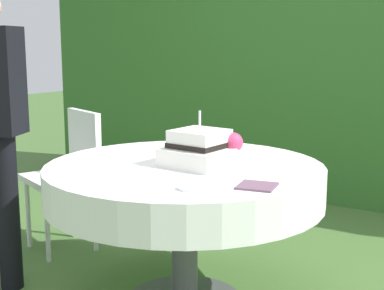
% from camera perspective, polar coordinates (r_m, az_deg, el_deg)
% --- Properties ---
extents(foliage_hedge, '(5.92, 0.44, 2.35)m').
position_cam_1_polar(foliage_hedge, '(4.81, 14.81, 8.36)').
color(foliage_hedge, '#336628').
rests_on(foliage_hedge, ground_plane).
extents(cake_table, '(1.37, 1.37, 0.73)m').
position_cam_1_polar(cake_table, '(2.76, -0.77, -4.06)').
color(cake_table, '#4C4C51').
rests_on(cake_table, ground_plane).
extents(wedding_cake, '(0.34, 0.33, 0.27)m').
position_cam_1_polar(wedding_cake, '(2.70, 1.01, -0.43)').
color(wedding_cake, white).
rests_on(wedding_cake, cake_table).
extents(serving_plate_near, '(0.11, 0.11, 0.01)m').
position_cam_1_polar(serving_plate_near, '(3.29, -1.24, 0.21)').
color(serving_plate_near, white).
rests_on(serving_plate_near, cake_table).
extents(serving_plate_far, '(0.15, 0.15, 0.01)m').
position_cam_1_polar(serving_plate_far, '(2.92, 5.99, -1.18)').
color(serving_plate_far, white).
rests_on(serving_plate_far, cake_table).
extents(serving_plate_left, '(0.12, 0.12, 0.01)m').
position_cam_1_polar(serving_plate_left, '(2.28, -0.09, -4.39)').
color(serving_plate_left, white).
rests_on(serving_plate_left, cake_table).
extents(napkin_stack, '(0.18, 0.18, 0.01)m').
position_cam_1_polar(napkin_stack, '(2.33, 6.68, -4.19)').
color(napkin_stack, '#6B4C60').
rests_on(napkin_stack, cake_table).
extents(garden_chair, '(0.52, 0.52, 0.89)m').
position_cam_1_polar(garden_chair, '(3.66, -12.30, -2.10)').
color(garden_chair, white).
rests_on(garden_chair, ground_plane).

